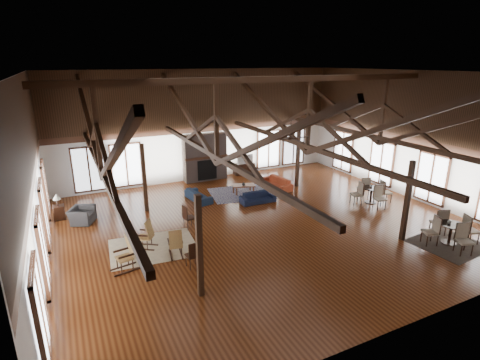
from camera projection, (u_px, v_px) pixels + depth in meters
name	position (u px, v px, depth m)	size (l,w,h in m)	color
floor	(263.00, 224.00, 15.39)	(16.00, 16.00, 0.00)	#602F14
ceiling	(266.00, 72.00, 13.57)	(16.00, 14.00, 0.02)	black
wall_back	(202.00, 126.00, 20.48)	(16.00, 0.02, 6.00)	white
wall_front	(416.00, 218.00, 8.48)	(16.00, 0.02, 6.00)	white
wall_left	(31.00, 180.00, 11.16)	(0.02, 14.00, 6.00)	white
wall_right	(411.00, 136.00, 17.80)	(0.02, 14.00, 6.00)	white
roof_truss	(265.00, 126.00, 14.17)	(15.60, 14.07, 3.14)	black
post_grid	(264.00, 189.00, 14.93)	(8.16, 7.16, 3.05)	black
fireplace	(205.00, 157.00, 20.72)	(2.50, 0.69, 2.60)	#65534D
ceiling_fan	(291.00, 138.00, 13.61)	(1.60, 1.60, 0.75)	black
sofa_navy_front	(258.00, 198.00, 17.64)	(1.67, 0.65, 0.49)	black
sofa_navy_left	(198.00, 195.00, 17.91)	(0.67, 1.72, 0.50)	#142137
sofa_orange	(276.00, 183.00, 19.65)	(0.74, 1.89, 0.55)	#9E3A1E
coffee_table	(244.00, 186.00, 18.86)	(1.25, 0.89, 0.43)	brown
vase	(244.00, 184.00, 18.72)	(0.18, 0.18, 0.18)	#B2B2B2
armchair	(82.00, 215.00, 15.42)	(0.87, 0.99, 0.64)	#2C2C2E
side_table_lamp	(59.00, 209.00, 15.72)	(0.45, 0.45, 1.15)	black
rocking_chair_a	(147.00, 235.00, 13.26)	(0.93, 0.83, 1.07)	olive
rocking_chair_b	(176.00, 244.00, 12.69)	(0.52, 0.83, 1.00)	olive
rocking_chair_c	(127.00, 254.00, 11.90)	(0.93, 0.61, 1.11)	olive
side_chair_a	(187.00, 215.00, 14.77)	(0.48, 0.48, 0.99)	black
side_chair_b	(193.00, 253.00, 11.94)	(0.43, 0.43, 0.93)	black
cafe_table_near	(451.00, 230.00, 13.58)	(2.07, 2.07, 1.07)	black
cafe_table_far	(371.00, 192.00, 17.52)	(2.04, 2.04, 1.04)	black
cup_near	(449.00, 222.00, 13.53)	(0.13, 0.13, 0.10)	#B2B2B2
cup_far	(371.00, 186.00, 17.52)	(0.12, 0.12, 0.09)	#B2B2B2
tv_console	(244.00, 169.00, 22.11)	(1.25, 0.47, 0.62)	black
television	(244.00, 159.00, 21.94)	(0.97, 0.13, 0.56)	#B2B2B2
rug_tan	(153.00, 247.00, 13.43)	(3.00, 2.36, 0.01)	#CAB78C
rug_navy	(242.00, 193.00, 18.95)	(3.13, 2.35, 0.01)	#1C1A4B
rug_dark	(449.00, 244.00, 13.68)	(2.33, 2.12, 0.01)	black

